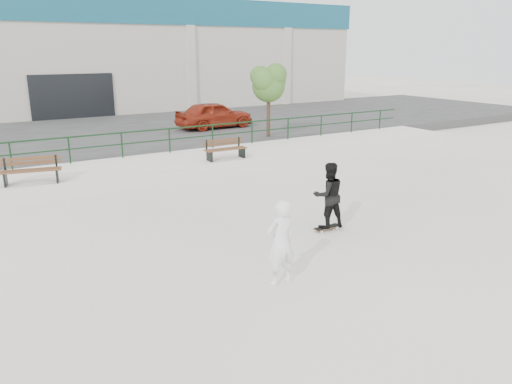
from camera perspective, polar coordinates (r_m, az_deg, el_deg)
ground at (r=11.77m, az=5.81°, el=-7.42°), size 120.00×120.00×0.00m
ledge at (r=19.72m, az=-11.03°, el=2.80°), size 30.00×3.00×0.50m
parking_strip at (r=27.71m, az=-17.31°, el=6.15°), size 60.00×14.00×0.50m
railing at (r=20.73m, az=-12.46°, el=6.16°), size 28.00×0.06×1.03m
commercial_building at (r=41.08m, az=-22.95°, el=14.71°), size 44.20×16.33×8.00m
bench_left at (r=17.53m, az=-24.32°, el=2.25°), size 1.90×0.90×0.85m
bench_right at (r=19.60m, az=-3.54°, el=4.90°), size 1.71×0.52×0.79m
tree at (r=24.49m, az=1.48°, el=12.47°), size 1.98×1.76×3.53m
red_car at (r=27.51m, az=-4.79°, el=8.79°), size 4.31×1.91×1.44m
skateboard at (r=13.51m, az=8.12°, el=-4.02°), size 0.78×0.23×0.09m
standing_skater at (r=13.23m, az=8.28°, el=-0.36°), size 0.98×0.83×1.76m
seated_skater at (r=10.16m, az=2.85°, el=-5.79°), size 0.66×0.44×1.80m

